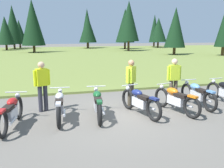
# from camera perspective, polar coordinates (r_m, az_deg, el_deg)

# --- Properties ---
(ground_plane) EXTENTS (140.00, 140.00, 0.00)m
(ground_plane) POSITION_cam_1_polar(r_m,az_deg,el_deg) (7.69, 1.21, -7.44)
(ground_plane) COLOR #605B54
(grass_moorland) EXTENTS (80.00, 44.00, 0.10)m
(grass_moorland) POSITION_cam_1_polar(r_m,az_deg,el_deg) (32.32, -11.83, 6.85)
(grass_moorland) COLOR olive
(grass_moorland) RESTS_ON ground
(forest_treeline) EXTENTS (44.68, 28.76, 7.97)m
(forest_treeline) POSITION_cam_1_polar(r_m,az_deg,el_deg) (41.66, -10.12, 13.49)
(forest_treeline) COLOR #47331E
(forest_treeline) RESTS_ON ground
(motorcycle_red) EXTENTS (0.64, 2.09, 0.88)m
(motorcycle_red) POSITION_cam_1_polar(r_m,az_deg,el_deg) (7.15, -22.90, -6.16)
(motorcycle_red) COLOR black
(motorcycle_red) RESTS_ON ground
(motorcycle_silver) EXTENTS (0.62, 2.10, 0.88)m
(motorcycle_silver) POSITION_cam_1_polar(r_m,az_deg,el_deg) (7.36, -12.34, -5.01)
(motorcycle_silver) COLOR black
(motorcycle_silver) RESTS_ON ground
(motorcycle_british_green) EXTENTS (0.62, 2.09, 0.88)m
(motorcycle_british_green) POSITION_cam_1_polar(r_m,az_deg,el_deg) (7.40, -3.44, -4.67)
(motorcycle_british_green) COLOR black
(motorcycle_british_green) RESTS_ON ground
(motorcycle_navy) EXTENTS (0.75, 2.07, 0.88)m
(motorcycle_navy) POSITION_cam_1_polar(r_m,az_deg,el_deg) (7.69, 6.64, -4.10)
(motorcycle_navy) COLOR black
(motorcycle_navy) RESTS_ON ground
(motorcycle_orange) EXTENTS (0.75, 2.07, 0.88)m
(motorcycle_orange) POSITION_cam_1_polar(r_m,az_deg,el_deg) (8.15, 14.91, -3.53)
(motorcycle_orange) COLOR black
(motorcycle_orange) RESTS_ON ground
(motorcycle_sky_blue) EXTENTS (0.62, 2.10, 0.88)m
(motorcycle_sky_blue) POSITION_cam_1_polar(r_m,az_deg,el_deg) (9.09, 19.68, -2.29)
(motorcycle_sky_blue) COLOR black
(motorcycle_sky_blue) RESTS_ON ground
(rider_checking_bike) EXTENTS (0.42, 0.41, 1.67)m
(rider_checking_bike) POSITION_cam_1_polar(r_m,az_deg,el_deg) (8.43, 4.54, 0.86)
(rider_checking_bike) COLOR #4C4233
(rider_checking_bike) RESTS_ON ground
(rider_in_hivis_vest) EXTENTS (0.52, 0.33, 1.67)m
(rider_in_hivis_vest) POSITION_cam_1_polar(r_m,az_deg,el_deg) (8.18, -16.30, 0.11)
(rider_in_hivis_vest) COLOR #2D2D38
(rider_in_hivis_vest) RESTS_ON ground
(rider_near_row_end) EXTENTS (0.55, 0.24, 1.67)m
(rider_near_row_end) POSITION_cam_1_polar(r_m,az_deg,el_deg) (9.13, 14.50, 1.35)
(rider_near_row_end) COLOR #4C4233
(rider_near_row_end) RESTS_ON ground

